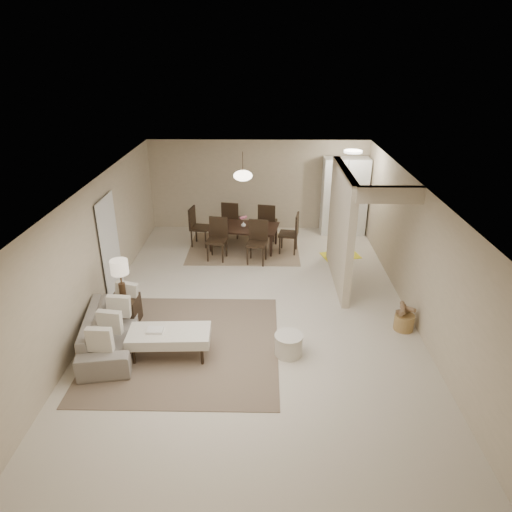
{
  "coord_description": "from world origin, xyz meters",
  "views": [
    {
      "loc": [
        0.17,
        -7.85,
        4.7
      ],
      "look_at": [
        0.02,
        0.18,
        1.05
      ],
      "focal_mm": 32.0,
      "sensor_mm": 36.0,
      "label": 1
    }
  ],
  "objects_px": {
    "ottoman_bench": "(169,336)",
    "dining_table": "(244,238)",
    "round_pouf": "(289,345)",
    "wicker_basket": "(404,322)",
    "side_table": "(125,311)",
    "pantry_cabinet": "(344,196)",
    "sofa": "(111,330)"
  },
  "relations": [
    {
      "from": "sofa",
      "to": "round_pouf",
      "type": "relative_size",
      "value": 4.33
    },
    {
      "from": "side_table",
      "to": "dining_table",
      "type": "relative_size",
      "value": 0.31
    },
    {
      "from": "dining_table",
      "to": "wicker_basket",
      "type": "bearing_deg",
      "value": -39.73
    },
    {
      "from": "sofa",
      "to": "ottoman_bench",
      "type": "xyz_separation_m",
      "value": [
        1.07,
        -0.3,
        0.08
      ]
    },
    {
      "from": "wicker_basket",
      "to": "dining_table",
      "type": "relative_size",
      "value": 0.21
    },
    {
      "from": "ottoman_bench",
      "to": "wicker_basket",
      "type": "distance_m",
      "value": 4.22
    },
    {
      "from": "side_table",
      "to": "wicker_basket",
      "type": "distance_m",
      "value": 5.15
    },
    {
      "from": "pantry_cabinet",
      "to": "ottoman_bench",
      "type": "xyz_separation_m",
      "value": [
        -3.73,
        -5.73,
        -0.66
      ]
    },
    {
      "from": "dining_table",
      "to": "sofa",
      "type": "bearing_deg",
      "value": -106.33
    },
    {
      "from": "sofa",
      "to": "side_table",
      "type": "relative_size",
      "value": 3.85
    },
    {
      "from": "pantry_cabinet",
      "to": "wicker_basket",
      "type": "distance_m",
      "value": 4.96
    },
    {
      "from": "round_pouf",
      "to": "wicker_basket",
      "type": "xyz_separation_m",
      "value": [
        2.15,
        0.79,
        -0.04
      ]
    },
    {
      "from": "ottoman_bench",
      "to": "round_pouf",
      "type": "bearing_deg",
      "value": -0.23
    },
    {
      "from": "round_pouf",
      "to": "wicker_basket",
      "type": "relative_size",
      "value": 1.35
    },
    {
      "from": "sofa",
      "to": "round_pouf",
      "type": "xyz_separation_m",
      "value": [
        3.05,
        -0.22,
        -0.12
      ]
    },
    {
      "from": "ottoman_bench",
      "to": "dining_table",
      "type": "distance_m",
      "value": 4.65
    },
    {
      "from": "pantry_cabinet",
      "to": "side_table",
      "type": "xyz_separation_m",
      "value": [
        -4.75,
        -4.75,
        -0.78
      ]
    },
    {
      "from": "dining_table",
      "to": "pantry_cabinet",
      "type": "bearing_deg",
      "value": 33.99
    },
    {
      "from": "sofa",
      "to": "pantry_cabinet",
      "type": "bearing_deg",
      "value": -50.86
    },
    {
      "from": "ottoman_bench",
      "to": "side_table",
      "type": "relative_size",
      "value": 2.54
    },
    {
      "from": "pantry_cabinet",
      "to": "sofa",
      "type": "height_order",
      "value": "pantry_cabinet"
    },
    {
      "from": "pantry_cabinet",
      "to": "sofa",
      "type": "relative_size",
      "value": 1.01
    },
    {
      "from": "side_table",
      "to": "round_pouf",
      "type": "height_order",
      "value": "side_table"
    },
    {
      "from": "sofa",
      "to": "side_table",
      "type": "distance_m",
      "value": 0.69
    },
    {
      "from": "sofa",
      "to": "wicker_basket",
      "type": "distance_m",
      "value": 5.23
    },
    {
      "from": "pantry_cabinet",
      "to": "round_pouf",
      "type": "xyz_separation_m",
      "value": [
        -1.75,
        -5.66,
        -0.86
      ]
    },
    {
      "from": "pantry_cabinet",
      "to": "side_table",
      "type": "bearing_deg",
      "value": -135.01
    },
    {
      "from": "side_table",
      "to": "dining_table",
      "type": "xyz_separation_m",
      "value": [
        2.05,
        3.55,
        0.03
      ]
    },
    {
      "from": "wicker_basket",
      "to": "pantry_cabinet",
      "type": "bearing_deg",
      "value": 94.7
    },
    {
      "from": "side_table",
      "to": "sofa",
      "type": "bearing_deg",
      "value": -94.17
    },
    {
      "from": "wicker_basket",
      "to": "dining_table",
      "type": "bearing_deg",
      "value": 130.22
    },
    {
      "from": "sofa",
      "to": "wicker_basket",
      "type": "relative_size",
      "value": 5.83
    }
  ]
}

